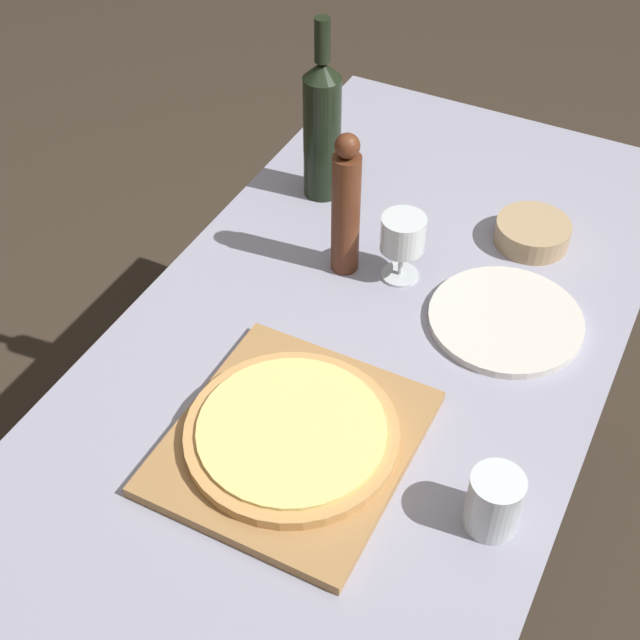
{
  "coord_description": "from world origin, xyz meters",
  "views": [
    {
      "loc": [
        0.39,
        -0.96,
        1.76
      ],
      "look_at": [
        -0.05,
        -0.08,
        0.8
      ],
      "focal_mm": 50.0,
      "sensor_mm": 36.0,
      "label": 1
    }
  ],
  "objects_px": {
    "pepper_mill": "(346,207)",
    "small_bowl": "(532,233)",
    "pizza": "(290,432)",
    "wine_glass": "(403,236)",
    "wine_bottle": "(322,127)"
  },
  "relations": [
    {
      "from": "wine_bottle",
      "to": "small_bowl",
      "type": "distance_m",
      "value": 0.42
    },
    {
      "from": "pizza",
      "to": "pepper_mill",
      "type": "height_order",
      "value": "pepper_mill"
    },
    {
      "from": "pepper_mill",
      "to": "small_bowl",
      "type": "xyz_separation_m",
      "value": [
        0.27,
        0.21,
        -0.11
      ]
    },
    {
      "from": "pizza",
      "to": "pepper_mill",
      "type": "xyz_separation_m",
      "value": [
        -0.1,
        0.39,
        0.1
      ]
    },
    {
      "from": "wine_glass",
      "to": "pepper_mill",
      "type": "bearing_deg",
      "value": -167.21
    },
    {
      "from": "pizza",
      "to": "small_bowl",
      "type": "xyz_separation_m",
      "value": [
        0.17,
        0.6,
        -0.01
      ]
    },
    {
      "from": "wine_glass",
      "to": "small_bowl",
      "type": "bearing_deg",
      "value": 47.66
    },
    {
      "from": "small_bowl",
      "to": "wine_glass",
      "type": "bearing_deg",
      "value": -132.34
    },
    {
      "from": "pepper_mill",
      "to": "small_bowl",
      "type": "distance_m",
      "value": 0.36
    },
    {
      "from": "pizza",
      "to": "small_bowl",
      "type": "height_order",
      "value": "small_bowl"
    },
    {
      "from": "pepper_mill",
      "to": "wine_glass",
      "type": "distance_m",
      "value": 0.11
    },
    {
      "from": "pepper_mill",
      "to": "wine_glass",
      "type": "xyz_separation_m",
      "value": [
        0.1,
        0.02,
        -0.04
      ]
    },
    {
      "from": "pizza",
      "to": "wine_bottle",
      "type": "distance_m",
      "value": 0.63
    },
    {
      "from": "pepper_mill",
      "to": "small_bowl",
      "type": "bearing_deg",
      "value": 38.26
    },
    {
      "from": "pizza",
      "to": "wine_glass",
      "type": "distance_m",
      "value": 0.41
    }
  ]
}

